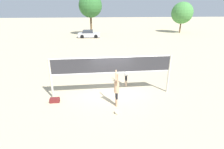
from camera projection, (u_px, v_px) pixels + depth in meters
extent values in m
plane|color=#C6B28C|center=(112.00, 94.00, 11.26)|extent=(200.00, 200.00, 0.00)
cylinder|color=beige|center=(51.00, 79.00, 10.42)|extent=(0.13, 0.13, 2.50)
cylinder|color=beige|center=(169.00, 74.00, 11.21)|extent=(0.13, 0.13, 2.50)
cube|color=#2D2D33|center=(112.00, 65.00, 10.56)|extent=(7.22, 0.02, 1.02)
cube|color=white|center=(112.00, 57.00, 10.38)|extent=(7.22, 0.03, 0.06)
cube|color=white|center=(112.00, 72.00, 10.73)|extent=(7.22, 0.03, 0.06)
cylinder|color=tan|center=(117.00, 103.00, 9.82)|extent=(0.11, 0.11, 0.46)
cylinder|color=black|center=(117.00, 96.00, 9.67)|extent=(0.12, 0.12, 0.38)
cylinder|color=tan|center=(116.00, 101.00, 10.00)|extent=(0.11, 0.11, 0.46)
cylinder|color=black|center=(116.00, 94.00, 9.86)|extent=(0.12, 0.12, 0.38)
cylinder|color=tan|center=(117.00, 87.00, 9.59)|extent=(0.28, 0.28, 0.59)
sphere|color=tan|center=(117.00, 81.00, 9.45)|extent=(0.23, 0.23, 0.23)
cylinder|color=tan|center=(117.00, 79.00, 9.16)|extent=(0.08, 0.22, 0.66)
cylinder|color=tan|center=(116.00, 76.00, 9.60)|extent=(0.08, 0.22, 0.66)
cylinder|color=beige|center=(126.00, 82.00, 12.54)|extent=(0.11, 0.11, 0.44)
cylinder|color=black|center=(126.00, 77.00, 12.40)|extent=(0.12, 0.12, 0.36)
cylinder|color=beige|center=(126.00, 83.00, 12.35)|extent=(0.11, 0.11, 0.44)
cylinder|color=black|center=(126.00, 78.00, 12.21)|extent=(0.12, 0.12, 0.36)
cylinder|color=white|center=(126.00, 71.00, 12.14)|extent=(0.28, 0.28, 0.57)
sphere|color=beige|center=(126.00, 66.00, 12.00)|extent=(0.22, 0.22, 0.22)
cylinder|color=beige|center=(126.00, 63.00, 12.16)|extent=(0.08, 0.21, 0.64)
cylinder|color=beige|center=(127.00, 65.00, 11.72)|extent=(0.08, 0.21, 0.64)
sphere|color=silver|center=(117.00, 112.00, 9.16)|extent=(0.22, 0.22, 0.22)
cube|color=maroon|center=(55.00, 100.00, 10.30)|extent=(0.55, 0.31, 0.26)
cube|color=#B7B7BC|center=(89.00, 35.00, 32.86)|extent=(4.16, 1.95, 0.75)
cube|color=#2D333D|center=(88.00, 31.00, 32.63)|extent=(1.92, 1.68, 0.52)
cylinder|color=black|center=(96.00, 35.00, 33.76)|extent=(0.65, 0.26, 0.64)
cylinder|color=black|center=(96.00, 36.00, 32.24)|extent=(0.65, 0.26, 0.64)
cylinder|color=black|center=(83.00, 35.00, 33.62)|extent=(0.65, 0.26, 0.64)
cylinder|color=black|center=(82.00, 37.00, 32.10)|extent=(0.65, 0.26, 0.64)
cylinder|color=brown|center=(91.00, 24.00, 35.27)|extent=(0.39, 0.39, 4.43)
sphere|color=#2D662D|center=(90.00, 6.00, 34.04)|extent=(4.54, 4.54, 4.54)
cylinder|color=brown|center=(180.00, 26.00, 39.07)|extent=(0.30, 0.30, 2.97)
sphere|color=#42843D|center=(182.00, 13.00, 38.09)|extent=(4.60, 4.60, 4.60)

